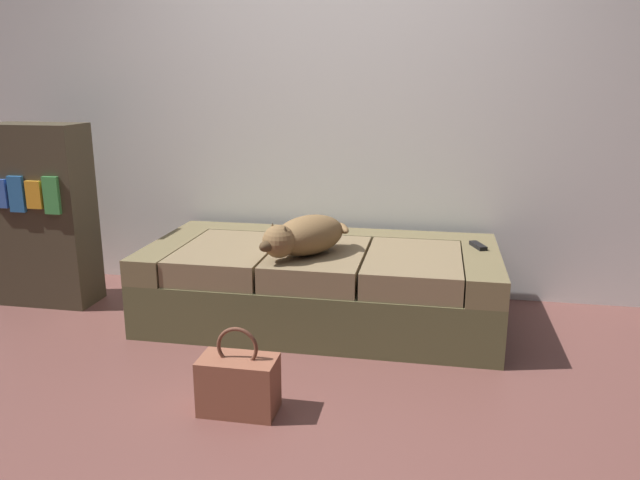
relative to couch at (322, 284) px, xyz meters
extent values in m
plane|color=brown|center=(0.00, -1.01, -0.22)|extent=(10.00, 10.00, 0.00)
cube|color=silver|center=(0.00, 0.60, 1.18)|extent=(6.40, 0.10, 2.80)
cube|color=brown|center=(0.00, 0.00, -0.07)|extent=(1.95, 0.95, 0.30)
cube|color=brown|center=(-0.88, 0.00, 0.15)|extent=(0.20, 0.95, 0.14)
cube|color=brown|center=(0.88, 0.00, 0.15)|extent=(0.20, 0.95, 0.14)
cube|color=brown|center=(0.00, 0.38, 0.15)|extent=(1.55, 0.20, 0.14)
cube|color=#7E6A4B|center=(-0.52, -0.10, 0.15)|extent=(0.50, 0.74, 0.14)
cube|color=#7E6A4B|center=(0.00, -0.10, 0.15)|extent=(0.50, 0.74, 0.14)
cube|color=#7E6A4B|center=(0.52, -0.10, 0.15)|extent=(0.50, 0.74, 0.14)
ellipsoid|color=brown|center=(-0.04, -0.16, 0.33)|extent=(0.47, 0.52, 0.21)
sphere|color=brown|center=(-0.16, -0.34, 0.33)|extent=(0.17, 0.17, 0.17)
ellipsoid|color=#4A3722|center=(-0.20, -0.40, 0.32)|extent=(0.11, 0.12, 0.06)
cone|color=#4A3722|center=(-0.12, -0.37, 0.39)|extent=(0.04, 0.04, 0.05)
cone|color=#4A3722|center=(-0.20, -0.31, 0.39)|extent=(0.04, 0.04, 0.05)
ellipsoid|color=brown|center=(0.12, -0.02, 0.34)|extent=(0.12, 0.18, 0.05)
cube|color=black|center=(0.86, 0.14, 0.23)|extent=(0.09, 0.16, 0.02)
cube|color=#92543D|center=(-0.15, -1.07, -0.10)|extent=(0.32, 0.18, 0.24)
torus|color=brown|center=(-0.15, -1.07, 0.07)|extent=(0.18, 0.02, 0.18)
cube|color=#423928|center=(-1.71, -0.01, 0.33)|extent=(0.56, 0.28, 1.10)
cube|color=#2865A7|center=(-1.77, -0.16, 0.49)|extent=(0.09, 0.02, 0.21)
cube|color=orange|center=(-1.66, -0.16, 0.49)|extent=(0.09, 0.02, 0.16)
cube|color=#3F9748|center=(-1.54, -0.16, 0.49)|extent=(0.09, 0.02, 0.22)
camera|label=1|loc=(0.61, -3.28, 1.13)|focal=34.54mm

